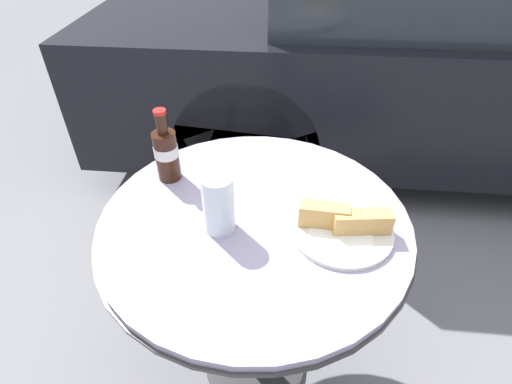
% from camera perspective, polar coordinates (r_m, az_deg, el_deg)
% --- Properties ---
extents(ground_plane, '(30.00, 30.00, 0.00)m').
position_cam_1_polar(ground_plane, '(1.61, -0.15, -23.24)').
color(ground_plane, slate).
extents(bistro_table, '(0.80, 0.80, 0.74)m').
position_cam_1_polar(bistro_table, '(1.12, -0.20, -9.06)').
color(bistro_table, '#333333').
rests_on(bistro_table, ground_plane).
extents(cola_bottle_left, '(0.07, 0.07, 0.21)m').
position_cam_1_polar(cola_bottle_left, '(1.13, -12.68, 5.51)').
color(cola_bottle_left, '#33190F').
rests_on(cola_bottle_left, bistro_table).
extents(drinking_glass, '(0.08, 0.08, 0.15)m').
position_cam_1_polar(drinking_glass, '(0.95, -5.34, -2.01)').
color(drinking_glass, '#C68923').
rests_on(drinking_glass, bistro_table).
extents(lunch_plate_near, '(0.25, 0.25, 0.07)m').
position_cam_1_polar(lunch_plate_near, '(0.99, 12.18, -4.63)').
color(lunch_plate_near, silver).
rests_on(lunch_plate_near, bistro_table).
extents(parked_car, '(4.59, 1.69, 1.32)m').
position_cam_1_polar(parked_car, '(2.83, 31.20, 17.50)').
color(parked_car, black).
rests_on(parked_car, ground_plane).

